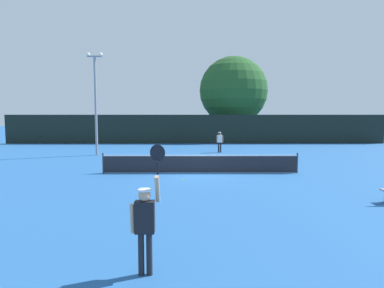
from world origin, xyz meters
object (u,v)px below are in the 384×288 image
(parked_car_mid, at_px, (210,131))
(player_serving, at_px, (145,218))
(tennis_ball, at_px, (182,180))
(parked_car_near, at_px, (168,131))
(parked_car_far, at_px, (246,132))
(player_receiving, at_px, (220,140))
(large_tree, at_px, (233,91))
(light_pole, at_px, (96,97))

(parked_car_mid, bearing_deg, player_serving, -89.17)
(player_serving, xyz_separation_m, tennis_ball, (0.50, 9.22, -1.11))
(parked_car_near, bearing_deg, tennis_ball, -86.83)
(parked_car_far, bearing_deg, tennis_ball, -104.72)
(tennis_ball, relative_size, parked_car_near, 0.02)
(player_receiving, relative_size, parked_car_near, 0.38)
(large_tree, bearing_deg, tennis_ball, -102.76)
(player_serving, height_order, large_tree, large_tree)
(player_receiving, relative_size, tennis_ball, 23.83)
(player_serving, bearing_deg, parked_car_mid, 84.65)
(large_tree, bearing_deg, parked_car_far, 47.37)
(player_serving, relative_size, large_tree, 0.27)
(tennis_ball, bearing_deg, large_tree, 77.24)
(tennis_ball, bearing_deg, player_receiving, 76.37)
(player_serving, distance_m, large_tree, 33.42)
(tennis_ball, height_order, light_pole, light_pole)
(player_receiving, xyz_separation_m, parked_car_far, (4.45, 14.21, -0.21))
(light_pole, bearing_deg, parked_car_mid, 62.09)
(parked_car_near, bearing_deg, player_serving, -88.88)
(player_serving, xyz_separation_m, large_tree, (5.80, 32.61, 4.48))
(player_receiving, bearing_deg, player_serving, 81.06)
(player_serving, relative_size, parked_car_mid, 0.59)
(player_serving, xyz_separation_m, parked_car_near, (-1.96, 36.76, -0.37))
(player_serving, relative_size, tennis_ball, 37.92)
(player_serving, height_order, tennis_ball, player_serving)
(light_pole, xyz_separation_m, parked_car_mid, (9.50, 17.93, -3.52))
(player_serving, relative_size, parked_car_near, 0.61)
(player_serving, distance_m, parked_car_far, 35.48)
(player_serving, xyz_separation_m, player_receiving, (3.21, 20.43, -0.15))
(player_receiving, relative_size, light_pole, 0.22)
(player_receiving, xyz_separation_m, light_pole, (-9.28, -1.69, 3.31))
(tennis_ball, height_order, large_tree, large_tree)
(tennis_ball, bearing_deg, parked_car_mid, 83.89)
(parked_car_mid, bearing_deg, parked_car_near, -174.88)
(player_receiving, height_order, parked_car_near, parked_car_near)
(tennis_ball, distance_m, parked_car_far, 26.42)
(player_receiving, xyz_separation_m, large_tree, (2.58, 12.18, 4.63))
(parked_car_near, distance_m, parked_car_mid, 5.39)
(player_serving, bearing_deg, parked_car_far, 77.52)
(light_pole, bearing_deg, large_tree, 49.47)
(parked_car_near, bearing_deg, light_pole, -104.75)
(tennis_ball, relative_size, parked_car_far, 0.02)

